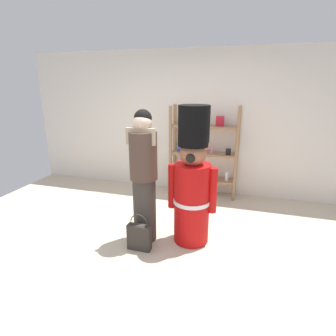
{
  "coord_description": "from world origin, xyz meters",
  "views": [
    {
      "loc": [
        1.07,
        -2.86,
        2.01
      ],
      "look_at": [
        0.15,
        0.27,
        1.0
      ],
      "focal_mm": 29.43,
      "sensor_mm": 36.0,
      "label": 1
    }
  ],
  "objects_px": {
    "merchandise_shelf": "(204,152)",
    "shopping_bag": "(139,237)",
    "teddy_bear_guard": "(192,183)",
    "person_shopper": "(144,175)"
  },
  "relations": [
    {
      "from": "teddy_bear_guard",
      "to": "person_shopper",
      "type": "height_order",
      "value": "teddy_bear_guard"
    },
    {
      "from": "teddy_bear_guard",
      "to": "shopping_bag",
      "type": "distance_m",
      "value": 0.94
    },
    {
      "from": "person_shopper",
      "to": "shopping_bag",
      "type": "distance_m",
      "value": 0.77
    },
    {
      "from": "merchandise_shelf",
      "to": "teddy_bear_guard",
      "type": "bearing_deg",
      "value": -85.57
    },
    {
      "from": "merchandise_shelf",
      "to": "person_shopper",
      "type": "relative_size",
      "value": 0.95
    },
    {
      "from": "teddy_bear_guard",
      "to": "shopping_bag",
      "type": "height_order",
      "value": "teddy_bear_guard"
    },
    {
      "from": "merchandise_shelf",
      "to": "shopping_bag",
      "type": "height_order",
      "value": "merchandise_shelf"
    },
    {
      "from": "teddy_bear_guard",
      "to": "shopping_bag",
      "type": "bearing_deg",
      "value": -145.37
    },
    {
      "from": "merchandise_shelf",
      "to": "shopping_bag",
      "type": "relative_size",
      "value": 3.38
    },
    {
      "from": "shopping_bag",
      "to": "person_shopper",
      "type": "bearing_deg",
      "value": 94.58
    }
  ]
}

